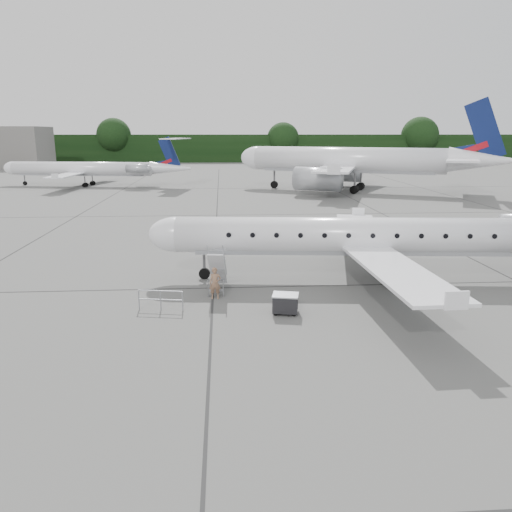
{
  "coord_description": "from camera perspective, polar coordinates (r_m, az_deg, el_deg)",
  "views": [
    {
      "loc": [
        -6.12,
        -21.36,
        8.52
      ],
      "look_at": [
        -4.39,
        3.69,
        2.3
      ],
      "focal_mm": 35.0,
      "sensor_mm": 36.0,
      "label": 1
    }
  ],
  "objects": [
    {
      "name": "ground",
      "position": [
        23.8,
        11.33,
        -7.35
      ],
      "size": [
        320.0,
        320.0,
        0.0
      ],
      "primitive_type": "plane",
      "color": "#5E5E5C",
      "rests_on": "ground"
    },
    {
      "name": "treeline",
      "position": [
        151.55,
        -1.65,
        12.2
      ],
      "size": [
        260.0,
        4.0,
        8.0
      ],
      "primitive_type": "cube",
      "color": "black",
      "rests_on": "ground"
    },
    {
      "name": "main_regional_jet",
      "position": [
        29.61,
        13.2,
        4.27
      ],
      "size": [
        31.09,
        23.71,
        7.5
      ],
      "primitive_type": null,
      "rotation": [
        0.0,
        0.0,
        -0.09
      ],
      "color": "white",
      "rests_on": "ground"
    },
    {
      "name": "airstair",
      "position": [
        27.47,
        -4.41,
        -1.64
      ],
      "size": [
        1.07,
        2.45,
        2.35
      ],
      "primitive_type": null,
      "rotation": [
        0.0,
        0.0,
        -0.09
      ],
      "color": "white",
      "rests_on": "ground"
    },
    {
      "name": "passenger",
      "position": [
        26.28,
        -4.69,
        -3.12
      ],
      "size": [
        0.62,
        0.41,
        1.69
      ],
      "primitive_type": "imported",
      "rotation": [
        0.0,
        0.0,
        -0.0
      ],
      "color": "#876149",
      "rests_on": "ground"
    },
    {
      "name": "safety_railing",
      "position": [
        25.05,
        -10.84,
        -5.02
      ],
      "size": [
        2.18,
        0.46,
        1.0
      ],
      "primitive_type": null,
      "rotation": [
        0.0,
        0.0,
        -0.17
      ],
      "color": "#919499",
      "rests_on": "ground"
    },
    {
      "name": "baggage_cart",
      "position": [
        24.22,
        3.38,
        -5.42
      ],
      "size": [
        1.35,
        1.18,
        1.03
      ],
      "primitive_type": null,
      "rotation": [
        0.0,
        0.0,
        -0.2
      ],
      "color": "black",
      "rests_on": "ground"
    },
    {
      "name": "bg_narrowbody",
      "position": [
        75.96,
        10.38,
        12.13
      ],
      "size": [
        43.6,
        38.93,
        12.9
      ],
      "primitive_type": null,
      "rotation": [
        0.0,
        0.0,
        -0.45
      ],
      "color": "white",
      "rests_on": "ground"
    },
    {
      "name": "bg_regional_left",
      "position": [
        87.18,
        -19.39,
        10.12
      ],
      "size": [
        33.16,
        26.39,
        7.83
      ],
      "primitive_type": null,
      "rotation": [
        0.0,
        0.0,
        -0.18
      ],
      "color": "white",
      "rests_on": "ground"
    }
  ]
}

